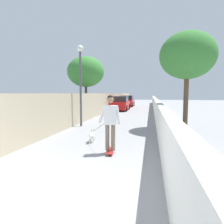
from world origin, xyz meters
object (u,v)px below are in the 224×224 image
lamp_post (80,72)px  dog (92,135)px  tree_left_near (86,72)px  person_skateboarder (110,118)px  car_near (120,104)px  skateboard (110,151)px  tree_right_mid (187,56)px  car_far (127,101)px

lamp_post → dog: 4.73m
tree_left_near → person_skateboarder: 11.53m
tree_left_near → car_near: tree_left_near is taller
car_near → tree_left_near: bearing=156.6°
skateboard → car_near: bearing=7.5°
tree_right_mid → lamp_post: bearing=92.6°
lamp_post → skateboard: size_ratio=5.49×
skateboard → car_near: (15.53, 2.04, 0.65)m
tree_left_near → person_skateboarder: tree_left_near is taller
lamp_post → skateboard: bearing=-150.3°
tree_right_mid → lamp_post: (-0.26, 5.66, -0.70)m
lamp_post → person_skateboarder: lamp_post is taller
tree_left_near → car_far: (11.59, -2.23, -2.97)m
tree_right_mid → car_far: tree_right_mid is taller
person_skateboarder → tree_left_near: bearing=22.3°
person_skateboarder → lamp_post: bearing=29.7°
tree_right_mid → skateboard: size_ratio=6.09×
tree_right_mid → lamp_post: size_ratio=1.11×
lamp_post → tree_right_mid: bearing=-87.4°
person_skateboarder → car_far: size_ratio=0.41×
lamp_post → car_far: 17.51m
lamp_post → dog: bearing=-153.8°
person_skateboarder → car_near: 15.67m
lamp_post → person_skateboarder: bearing=-150.3°
tree_left_near → tree_right_mid: size_ratio=1.00×
tree_right_mid → dog: tree_right_mid is taller
car_far → car_near: bearing=180.0°
dog → car_far: 20.81m
lamp_post → car_near: lamp_post is taller
skateboard → car_far: 22.09m
lamp_post → person_skateboarder: (-4.64, -2.64, -1.97)m
tree_left_near → person_skateboarder: bearing=-157.7°
tree_left_near → car_far: tree_left_near is taller
skateboard → person_skateboarder: size_ratio=0.48×
tree_left_near → tree_right_mid: 9.13m
skateboard → car_near: car_near is taller
skateboard → car_near: size_ratio=0.19×
tree_right_mid → person_skateboarder: tree_right_mid is taller
dog → lamp_post: bearing=26.2°
person_skateboarder → car_near: bearing=7.5°
skateboard → person_skateboarder: bearing=166.0°
car_far → tree_left_near: bearing=169.1°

